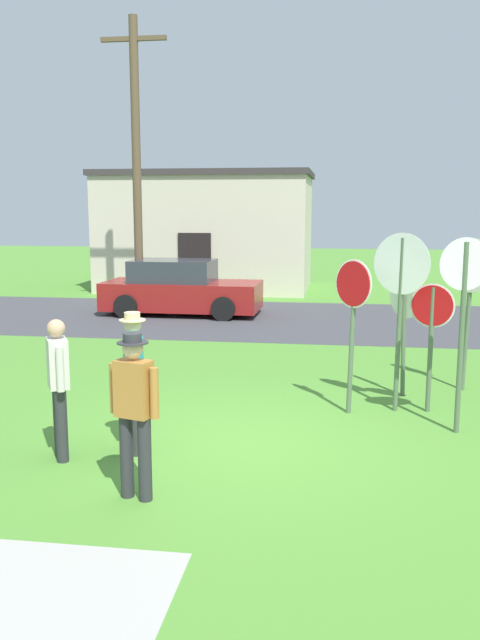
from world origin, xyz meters
TOP-DOWN VIEW (x-y plane):
  - ground_plane at (0.00, 0.00)m, footprint 80.00×80.00m
  - street_asphalt at (0.00, 9.58)m, footprint 60.00×6.40m
  - building_background at (-3.54, 16.19)m, footprint 7.47×4.89m
  - utility_pole at (-4.35, 10.23)m, footprint 1.80×0.24m
  - parked_car_on_street at (-3.14, 10.06)m, footprint 4.33×2.08m
  - stop_sign_low_front at (2.10, 1.78)m, footprint 0.76×0.50m
  - stop_sign_rear_right at (2.82, 0.87)m, footprint 0.67×0.16m
  - stop_sign_center_cluster at (3.30, 3.12)m, footprint 0.67×0.63m
  - stop_sign_nearest at (2.56, 1.78)m, footprint 0.61×0.22m
  - stop_sign_tallest at (2.24, 2.58)m, footprint 0.45×0.59m
  - stop_sign_far_back at (1.42, 1.56)m, footprint 0.51×0.52m
  - person_with_sunhat at (-1.20, -0.45)m, footprint 0.34×0.54m
  - person_in_teal at (-2.01, -0.79)m, footprint 0.37×0.51m
  - person_near_signs at (-0.80, -1.74)m, footprint 0.55×0.31m

SIDE VIEW (x-z plane):
  - ground_plane at x=0.00m, z-range 0.00..0.00m
  - street_asphalt at x=0.00m, z-range 0.00..0.01m
  - parked_car_on_street at x=-3.14m, z-range -0.07..1.44m
  - person_in_teal at x=-2.01m, z-range 0.11..1.80m
  - person_with_sunhat at x=-1.20m, z-range 0.12..1.85m
  - person_near_signs at x=-0.80m, z-range 0.12..1.85m
  - stop_sign_nearest at x=2.56m, z-range 0.32..2.21m
  - stop_sign_tallest at x=2.24m, z-range 0.34..2.30m
  - stop_sign_far_back at x=1.42m, z-range 0.40..2.64m
  - stop_sign_center_cluster at x=3.30m, z-range 0.48..2.96m
  - stop_sign_rear_right at x=2.82m, z-range 0.45..3.04m
  - stop_sign_low_front at x=2.10m, z-range 0.51..3.12m
  - building_background at x=-3.54m, z-range 0.01..4.19m
  - utility_pole at x=-4.35m, z-range 0.18..8.15m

